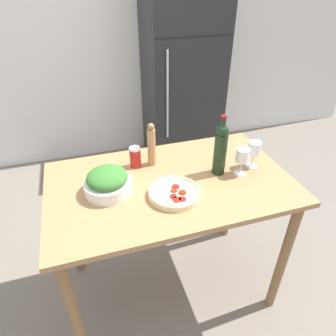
% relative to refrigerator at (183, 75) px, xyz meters
% --- Properties ---
extents(ground_plane, '(14.00, 14.00, 0.00)m').
position_rel_refrigerator_xyz_m(ground_plane, '(-0.67, -1.67, -0.94)').
color(ground_plane, slate).
extents(wall_back, '(6.40, 0.06, 2.60)m').
position_rel_refrigerator_xyz_m(wall_back, '(-0.67, 0.35, 0.36)').
color(wall_back, silver).
rests_on(wall_back, ground_plane).
extents(refrigerator, '(0.75, 0.63, 1.89)m').
position_rel_refrigerator_xyz_m(refrigerator, '(0.00, 0.00, 0.00)').
color(refrigerator, black).
rests_on(refrigerator, ground_plane).
extents(prep_counter, '(1.30, 0.78, 0.90)m').
position_rel_refrigerator_xyz_m(prep_counter, '(-0.67, -1.67, -0.17)').
color(prep_counter, '#A87A4C').
rests_on(prep_counter, ground_plane).
extents(wine_bottle, '(0.07, 0.07, 0.34)m').
position_rel_refrigerator_xyz_m(wine_bottle, '(-0.39, -1.68, 0.12)').
color(wine_bottle, black).
rests_on(wine_bottle, prep_counter).
extents(wine_glass_near, '(0.07, 0.07, 0.16)m').
position_rel_refrigerator_xyz_m(wine_glass_near, '(-0.28, -1.72, 0.07)').
color(wine_glass_near, silver).
rests_on(wine_glass_near, prep_counter).
extents(wine_glass_far, '(0.07, 0.07, 0.16)m').
position_rel_refrigerator_xyz_m(wine_glass_far, '(-0.18, -1.67, 0.07)').
color(wine_glass_far, silver).
rests_on(wine_glass_far, prep_counter).
extents(pepper_mill, '(0.05, 0.05, 0.26)m').
position_rel_refrigerator_xyz_m(pepper_mill, '(-0.72, -1.48, 0.09)').
color(pepper_mill, '#AD7F51').
rests_on(pepper_mill, prep_counter).
extents(salad_bowl, '(0.24, 0.24, 0.13)m').
position_rel_refrigerator_xyz_m(salad_bowl, '(-1.00, -1.66, 0.02)').
color(salad_bowl, white).
rests_on(salad_bowl, prep_counter).
extents(homemade_pizza, '(0.26, 0.26, 0.04)m').
position_rel_refrigerator_xyz_m(homemade_pizza, '(-0.69, -1.80, -0.02)').
color(homemade_pizza, beige).
rests_on(homemade_pizza, prep_counter).
extents(salt_canister, '(0.06, 0.06, 0.12)m').
position_rel_refrigerator_xyz_m(salt_canister, '(-0.82, -1.47, 0.02)').
color(salt_canister, '#B2231E').
rests_on(salt_canister, prep_counter).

